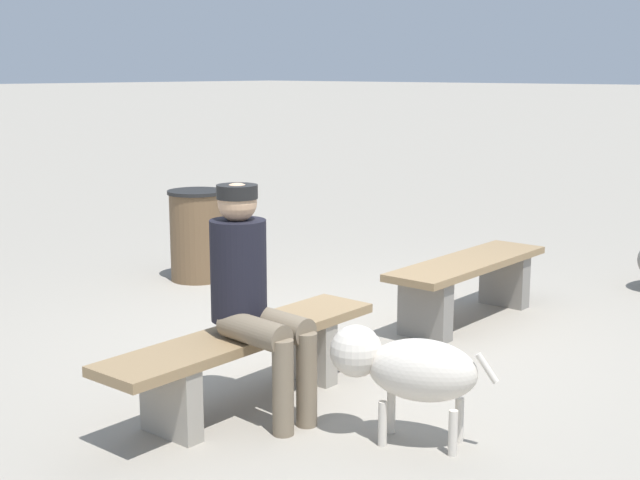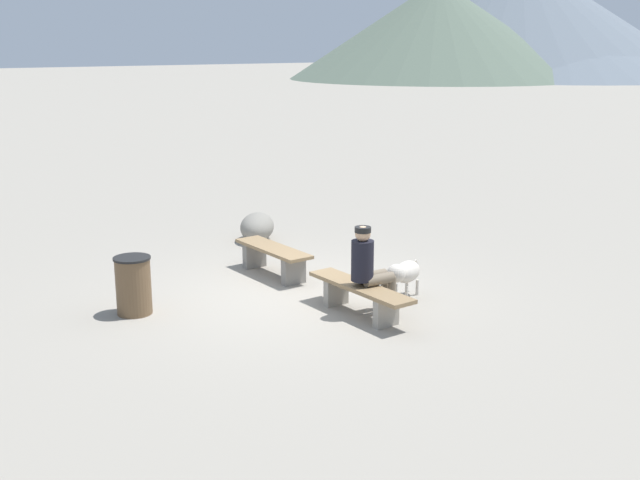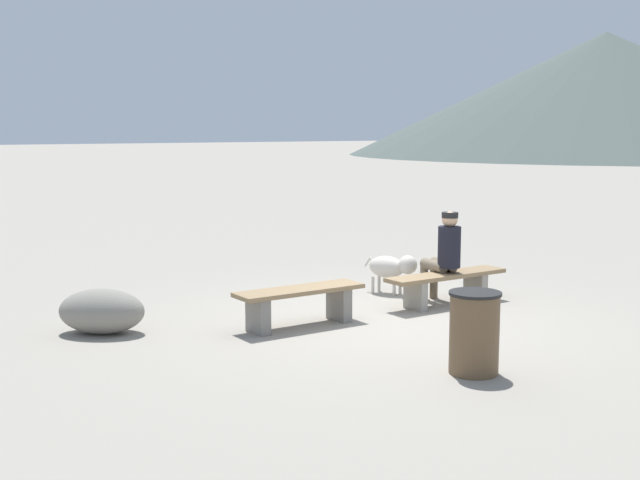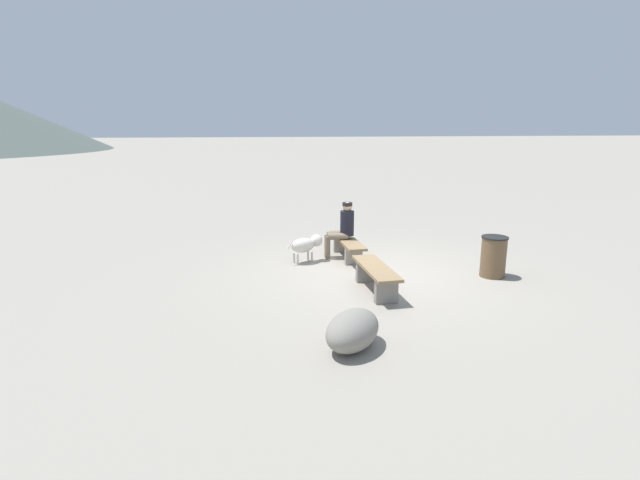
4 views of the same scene
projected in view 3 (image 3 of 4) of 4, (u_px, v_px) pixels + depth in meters
ground at (384, 323)px, 10.02m from camera, size 210.00×210.00×0.06m
bench_left at (300, 300)px, 9.68m from camera, size 1.62×0.48×0.46m
bench_right at (446, 282)px, 10.86m from camera, size 1.84×0.44×0.43m
seated_person at (444, 251)px, 10.91m from camera, size 0.34×0.65×1.24m
dog at (392, 267)px, 11.54m from camera, size 0.51×0.79×0.58m
trash_bin at (474, 333)px, 7.82m from camera, size 0.50×0.50×0.80m
boulder at (102, 311)px, 9.36m from camera, size 1.16×1.10×0.52m
distant_peak_0 at (604, 94)px, 68.42m from camera, size 42.55×42.55×10.14m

